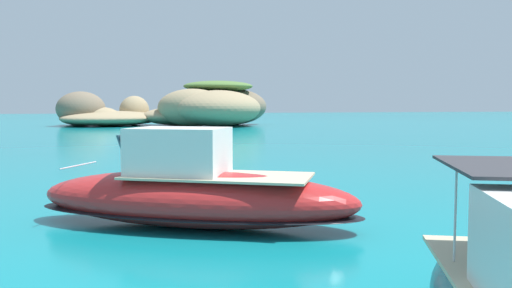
% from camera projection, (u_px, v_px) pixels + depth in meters
% --- Properties ---
extents(islet_large, '(24.23, 23.82, 6.94)m').
position_uv_depth(islet_large, '(211.00, 108.00, 81.52)').
color(islet_large, '#756651').
rests_on(islet_large, ground).
extents(islet_small, '(20.55, 19.60, 5.21)m').
position_uv_depth(islet_small, '(103.00, 115.00, 81.57)').
color(islet_small, '#756651').
rests_on(islet_small, ground).
extents(motorboat_red, '(9.09, 6.68, 2.63)m').
position_uv_depth(motorboat_red, '(193.00, 194.00, 14.14)').
color(motorboat_red, red).
rests_on(motorboat_red, ground).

